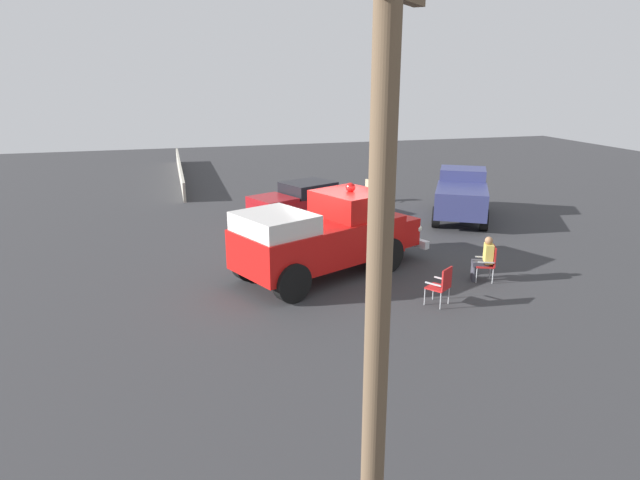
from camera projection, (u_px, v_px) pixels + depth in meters
ground_plane at (332, 267)px, 16.51m from camera, size 60.00×60.00×0.00m
vintage_fire_truck at (326, 235)px, 15.62m from camera, size 4.44×6.32×2.59m
classic_hot_rod at (302, 201)px, 21.85m from camera, size 3.46×4.74×1.46m
parked_pickup at (461, 194)px, 21.84m from camera, size 5.06×3.96×1.90m
lawn_chair_near_truck at (489, 261)px, 15.28m from camera, size 0.64×0.64×1.02m
lawn_chair_by_car at (442, 284)px, 13.61m from camera, size 0.68×0.68×1.02m
lawn_chair_spare at (369, 189)px, 24.80m from camera, size 0.69×0.69×1.02m
spectator_seated at (484, 257)px, 15.26m from camera, size 0.55×0.63×1.29m
utility_pole at (379, 283)px, 5.46m from camera, size 1.31×1.26×6.89m
background_fence at (180, 171)px, 30.44m from camera, size 12.44×0.12×0.90m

